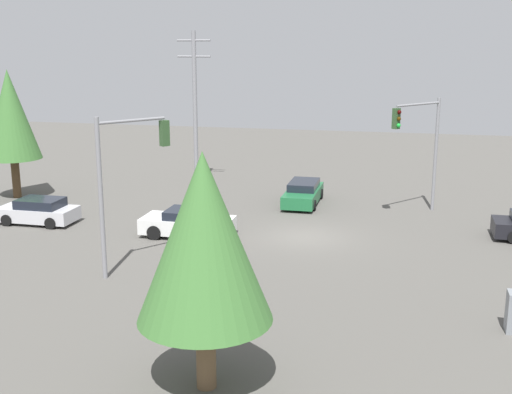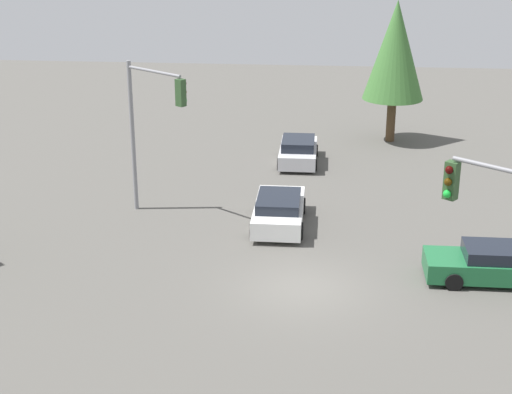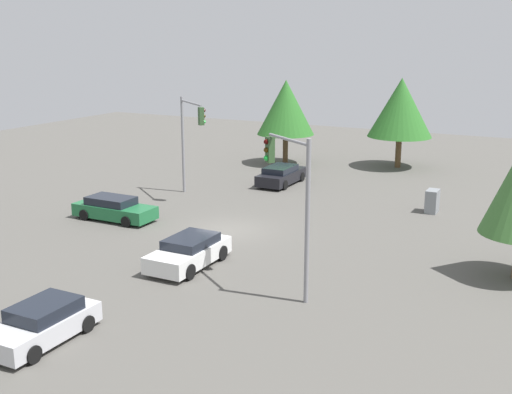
# 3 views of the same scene
# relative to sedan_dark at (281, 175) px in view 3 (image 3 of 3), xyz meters

# --- Properties ---
(ground_plane) EXTENTS (80.00, 80.00, 0.00)m
(ground_plane) POSITION_rel_sedan_dark_xyz_m (11.09, 2.04, -0.65)
(ground_plane) COLOR #54514C
(sedan_dark) EXTENTS (4.67, 1.99, 1.31)m
(sedan_dark) POSITION_rel_sedan_dark_xyz_m (0.00, 0.00, 0.00)
(sedan_dark) COLOR black
(sedan_dark) RESTS_ON ground_plane
(sedan_green) EXTENTS (1.91, 4.73, 1.30)m
(sedan_green) POSITION_rel_sedan_dark_xyz_m (12.26, -4.62, -0.01)
(sedan_green) COLOR #1E6638
(sedan_green) RESTS_ON ground_plane
(sedan_white) EXTENTS (4.41, 2.06, 1.33)m
(sedan_white) POSITION_rel_sedan_dark_xyz_m (16.60, 3.19, 0.01)
(sedan_white) COLOR silver
(sedan_white) RESTS_ON ground_plane
(sedan_silver) EXTENTS (4.02, 1.95, 1.31)m
(sedan_silver) POSITION_rel_sedan_dark_xyz_m (24.98, 2.75, -0.01)
(sedan_silver) COLOR silver
(sedan_silver) RESTS_ON ground_plane
(traffic_signal_main) EXTENTS (2.05, 2.74, 6.41)m
(traffic_signal_main) POSITION_rel_sedan_dark_xyz_m (17.25, 8.43, 3.69)
(traffic_signal_main) COLOR gray
(traffic_signal_main) RESTS_ON ground_plane
(traffic_signal_cross) EXTENTS (2.48, 3.10, 6.27)m
(traffic_signal_cross) POSITION_rel_sedan_dark_xyz_m (5.82, -3.62, 3.64)
(traffic_signal_cross) COLOR gray
(traffic_signal_cross) RESTS_ON ground_plane
(electrical_cabinet) EXTENTS (1.07, 0.66, 1.35)m
(electrical_cabinet) POSITION_rel_sedan_dark_xyz_m (2.58, 10.89, 0.03)
(electrical_cabinet) COLOR gray
(electrical_cabinet) RESTS_ON ground_plane
(tree_right) EXTENTS (4.93, 4.93, 6.92)m
(tree_right) POSITION_rel_sedan_dark_xyz_m (-9.50, 5.61, 4.01)
(tree_right) COLOR brown
(tree_right) RESTS_ON ground_plane
(tree_left) EXTENTS (4.51, 4.51, 6.67)m
(tree_left) POSITION_rel_sedan_dark_xyz_m (-6.72, -2.79, 3.87)
(tree_left) COLOR #4C3823
(tree_left) RESTS_ON ground_plane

